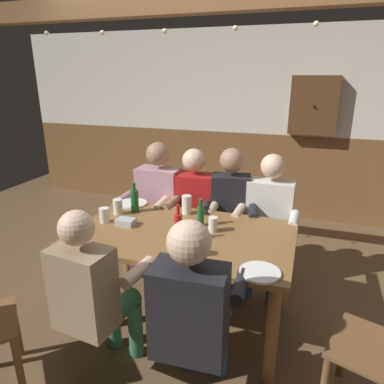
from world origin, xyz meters
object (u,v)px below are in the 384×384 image
object	(u,v)px
pint_glass_4	(118,207)
person_1	(192,207)
condiment_caddy	(126,222)
plate_0	(260,272)
wall_dart_cabinet	(314,106)
person_0	(156,201)
pint_glass_0	(188,247)
person_3	(268,217)
pint_glass_1	(104,215)
person_2	(230,211)
pint_glass_2	(213,224)
person_4	(94,291)
pint_glass_3	(187,205)
bottle_1	(135,200)
dining_table	(183,245)
person_5	(193,309)
plate_1	(133,203)
bottle_0	(178,227)
bottle_2	(200,215)

from	to	relation	value
pint_glass_4	person_1	bearing A→B (deg)	50.36
condiment_caddy	plate_0	distance (m)	1.15
person_1	wall_dart_cabinet	size ratio (longest dim) A/B	1.75
person_0	pint_glass_0	world-z (taller)	person_0
person_3	pint_glass_1	bearing A→B (deg)	33.41
person_2	pint_glass_4	size ratio (longest dim) A/B	9.79
person_3	pint_glass_2	bearing A→B (deg)	63.56
person_0	pint_glass_0	distance (m)	1.27
pint_glass_0	person_0	bearing A→B (deg)	123.61
person_0	pint_glass_1	size ratio (longest dim) A/B	10.66
person_1	person_4	world-z (taller)	person_1
condiment_caddy	pint_glass_3	size ratio (longest dim) A/B	0.88
plate_0	pint_glass_3	size ratio (longest dim) A/B	1.54
person_0	bottle_1	world-z (taller)	person_0
dining_table	wall_dart_cabinet	size ratio (longest dim) A/B	2.29
pint_glass_4	person_5	bearing A→B (deg)	-42.54
dining_table	person_3	xyz separation A→B (m)	(0.54, 0.72, 0.02)
person_0	wall_dart_cabinet	distance (m)	2.30
person_2	pint_glass_1	distance (m)	1.13
person_4	pint_glass_2	xyz separation A→B (m)	(0.52, 0.79, 0.17)
person_0	plate_1	size ratio (longest dim) A/B	4.91
person_3	plate_1	world-z (taller)	person_3
person_3	plate_1	size ratio (longest dim) A/B	4.77
condiment_caddy	plate_1	size ratio (longest dim) A/B	0.54
person_4	bottle_0	size ratio (longest dim) A/B	4.41
person_1	dining_table	bearing A→B (deg)	101.41
condiment_caddy	wall_dart_cabinet	bearing A→B (deg)	61.90
person_0	plate_1	world-z (taller)	person_0
person_5	bottle_2	distance (m)	0.92
plate_0	bottle_2	size ratio (longest dim) A/B	1.12
plate_0	pint_glass_2	xyz separation A→B (m)	(-0.42, 0.47, 0.05)
bottle_0	pint_glass_0	xyz separation A→B (m)	(0.14, -0.19, -0.04)
person_4	condiment_caddy	size ratio (longest dim) A/B	8.53
condiment_caddy	pint_glass_1	xyz separation A→B (m)	(-0.18, -0.00, 0.03)
person_2	plate_1	bearing A→B (deg)	9.67
person_1	plate_1	xyz separation A→B (m)	(-0.46, -0.31, 0.09)
person_5	bottle_1	world-z (taller)	person_5
pint_glass_1	pint_glass_4	size ratio (longest dim) A/B	0.93
condiment_caddy	pint_glass_4	size ratio (longest dim) A/B	1.09
pint_glass_2	wall_dart_cabinet	size ratio (longest dim) A/B	0.16
plate_0	plate_1	world-z (taller)	same
person_0	bottle_2	world-z (taller)	person_0
plate_1	pint_glass_1	world-z (taller)	pint_glass_1
bottle_1	person_0	bearing A→B (deg)	91.63
plate_0	pint_glass_0	size ratio (longest dim) A/B	1.75
person_0	pint_glass_0	size ratio (longest dim) A/B	9.08
person_4	plate_0	distance (m)	0.99
bottle_1	wall_dart_cabinet	xyz separation A→B (m)	(1.35, 2.13, 0.64)
plate_1	bottle_2	world-z (taller)	bottle_2
person_0	pint_glass_1	distance (m)	0.76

